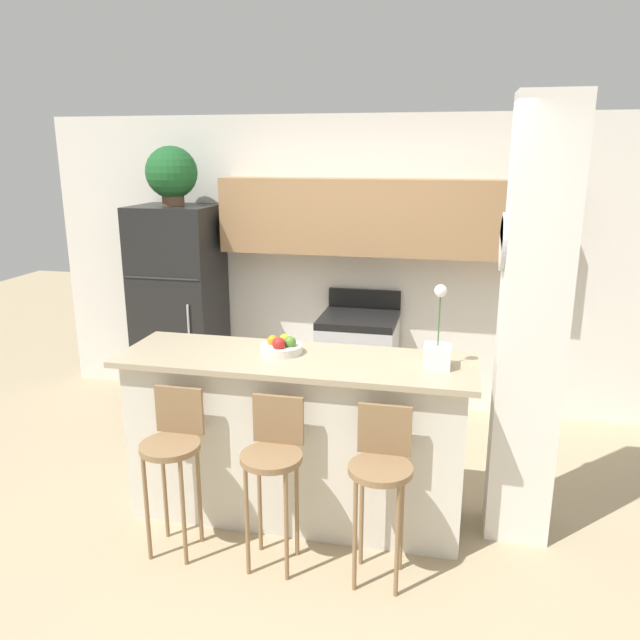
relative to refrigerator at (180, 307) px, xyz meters
The scene contains 12 objects.
ground_plane 2.36m from the refrigerator, 46.75° to the right, with size 14.00×14.00×0.00m, color tan.
wall_back 1.72m from the refrigerator, 10.47° to the left, with size 5.60×0.38×2.55m.
pillar_right 3.21m from the refrigerator, 27.19° to the right, with size 0.38×0.32×2.55m.
counter_bar 2.21m from the refrigerator, 46.75° to the right, with size 2.15×0.66×1.05m.
refrigerator is the anchor object (origin of this frame).
stove_range 1.68m from the refrigerator, ahead, with size 0.64×0.65×1.07m.
bar_stool_left 2.28m from the refrigerator, 66.41° to the right, with size 0.34×0.34×0.96m.
bar_stool_mid 2.57m from the refrigerator, 54.22° to the right, with size 0.34×0.34×0.96m.
bar_stool_right 2.95m from the refrigerator, 44.86° to the right, with size 0.34×0.34×0.96m.
potted_plant_on_fridge 1.16m from the refrigerator, 119.48° to the left, with size 0.44×0.44×0.50m.
orchid_vase 2.82m from the refrigerator, 34.09° to the right, with size 0.15×0.15×0.48m.
fruit_bowl 2.07m from the refrigerator, 47.64° to the right, with size 0.26×0.26×0.12m.
Camera 1 is at (0.92, -3.42, 2.25)m, focal length 35.00 mm.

